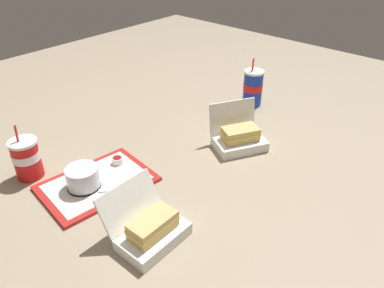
{
  "coord_description": "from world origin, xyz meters",
  "views": [
    {
      "loc": [
        0.91,
        0.83,
        0.82
      ],
      "look_at": [
        0.0,
        0.02,
        0.05
      ],
      "focal_mm": 35.0,
      "sensor_mm": 36.0,
      "label": 1
    }
  ],
  "objects_px": {
    "ketchup_cup": "(117,160)",
    "plastic_fork": "(115,190)",
    "cake_container": "(83,178)",
    "soda_cup_center": "(27,158)",
    "clamshell_sandwich_right": "(239,137)",
    "food_tray": "(97,183)",
    "clamshell_sandwich_back": "(151,229)",
    "soda_cup_front": "(253,88)"
  },
  "relations": [
    {
      "from": "ketchup_cup",
      "to": "plastic_fork",
      "type": "xyz_separation_m",
      "value": [
        0.11,
        0.12,
        -0.01
      ]
    },
    {
      "from": "cake_container",
      "to": "ketchup_cup",
      "type": "height_order",
      "value": "cake_container"
    },
    {
      "from": "ketchup_cup",
      "to": "soda_cup_center",
      "type": "xyz_separation_m",
      "value": [
        0.25,
        -0.19,
        0.05
      ]
    },
    {
      "from": "clamshell_sandwich_right",
      "to": "soda_cup_center",
      "type": "bearing_deg",
      "value": -34.24
    },
    {
      "from": "clamshell_sandwich_right",
      "to": "soda_cup_center",
      "type": "distance_m",
      "value": 0.79
    },
    {
      "from": "ketchup_cup",
      "to": "clamshell_sandwich_right",
      "type": "xyz_separation_m",
      "value": [
        -0.41,
        0.26,
        0.02
      ]
    },
    {
      "from": "food_tray",
      "to": "plastic_fork",
      "type": "relative_size",
      "value": 3.61
    },
    {
      "from": "plastic_fork",
      "to": "soda_cup_center",
      "type": "height_order",
      "value": "soda_cup_center"
    },
    {
      "from": "clamshell_sandwich_back",
      "to": "food_tray",
      "type": "bearing_deg",
      "value": -98.79
    },
    {
      "from": "plastic_fork",
      "to": "clamshell_sandwich_back",
      "type": "bearing_deg",
      "value": 115.32
    },
    {
      "from": "plastic_fork",
      "to": "clamshell_sandwich_back",
      "type": "relative_size",
      "value": 0.54
    },
    {
      "from": "food_tray",
      "to": "clamshell_sandwich_back",
      "type": "bearing_deg",
      "value": 81.21
    },
    {
      "from": "food_tray",
      "to": "ketchup_cup",
      "type": "height_order",
      "value": "ketchup_cup"
    },
    {
      "from": "ketchup_cup",
      "to": "clamshell_sandwich_back",
      "type": "bearing_deg",
      "value": 64.99
    },
    {
      "from": "clamshell_sandwich_back",
      "to": "soda_cup_center",
      "type": "relative_size",
      "value": 0.97
    },
    {
      "from": "plastic_fork",
      "to": "soda_cup_center",
      "type": "xyz_separation_m",
      "value": [
        0.14,
        -0.31,
        0.06
      ]
    },
    {
      "from": "clamshell_sandwich_back",
      "to": "soda_cup_front",
      "type": "bearing_deg",
      "value": -163.13
    },
    {
      "from": "cake_container",
      "to": "food_tray",
      "type": "bearing_deg",
      "value": 166.47
    },
    {
      "from": "ketchup_cup",
      "to": "plastic_fork",
      "type": "distance_m",
      "value": 0.16
    },
    {
      "from": "soda_cup_front",
      "to": "clamshell_sandwich_right",
      "type": "bearing_deg",
      "value": 26.5
    },
    {
      "from": "clamshell_sandwich_right",
      "to": "soda_cup_front",
      "type": "height_order",
      "value": "soda_cup_front"
    },
    {
      "from": "clamshell_sandwich_back",
      "to": "soda_cup_front",
      "type": "relative_size",
      "value": 0.86
    },
    {
      "from": "cake_container",
      "to": "clamshell_sandwich_right",
      "type": "bearing_deg",
      "value": 157.7
    },
    {
      "from": "plastic_fork",
      "to": "cake_container",
      "type": "bearing_deg",
      "value": -19.79
    },
    {
      "from": "soda_cup_front",
      "to": "clamshell_sandwich_back",
      "type": "bearing_deg",
      "value": 16.87
    },
    {
      "from": "clamshell_sandwich_right",
      "to": "soda_cup_front",
      "type": "xyz_separation_m",
      "value": [
        -0.36,
        -0.18,
        0.05
      ]
    },
    {
      "from": "food_tray",
      "to": "cake_container",
      "type": "relative_size",
      "value": 3.5
    },
    {
      "from": "ketchup_cup",
      "to": "plastic_fork",
      "type": "height_order",
      "value": "ketchup_cup"
    },
    {
      "from": "plastic_fork",
      "to": "clamshell_sandwich_right",
      "type": "xyz_separation_m",
      "value": [
        -0.52,
        0.14,
        0.03
      ]
    },
    {
      "from": "soda_cup_center",
      "to": "cake_container",
      "type": "bearing_deg",
      "value": 111.52
    },
    {
      "from": "ketchup_cup",
      "to": "soda_cup_front",
      "type": "relative_size",
      "value": 0.17
    },
    {
      "from": "food_tray",
      "to": "soda_cup_front",
      "type": "bearing_deg",
      "value": 177.06
    },
    {
      "from": "cake_container",
      "to": "plastic_fork",
      "type": "height_order",
      "value": "cake_container"
    },
    {
      "from": "clamshell_sandwich_right",
      "to": "soda_cup_front",
      "type": "distance_m",
      "value": 0.4
    },
    {
      "from": "soda_cup_center",
      "to": "plastic_fork",
      "type": "bearing_deg",
      "value": 114.46
    },
    {
      "from": "cake_container",
      "to": "plastic_fork",
      "type": "distance_m",
      "value": 0.12
    },
    {
      "from": "clamshell_sandwich_back",
      "to": "plastic_fork",
      "type": "bearing_deg",
      "value": -104.36
    },
    {
      "from": "cake_container",
      "to": "clamshell_sandwich_right",
      "type": "height_order",
      "value": "clamshell_sandwich_right"
    },
    {
      "from": "cake_container",
      "to": "clamshell_sandwich_back",
      "type": "height_order",
      "value": "clamshell_sandwich_back"
    },
    {
      "from": "plastic_fork",
      "to": "soda_cup_center",
      "type": "relative_size",
      "value": 0.53
    },
    {
      "from": "plastic_fork",
      "to": "clamshell_sandwich_right",
      "type": "relative_size",
      "value": 0.44
    },
    {
      "from": "cake_container",
      "to": "ketchup_cup",
      "type": "distance_m",
      "value": 0.17
    }
  ]
}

